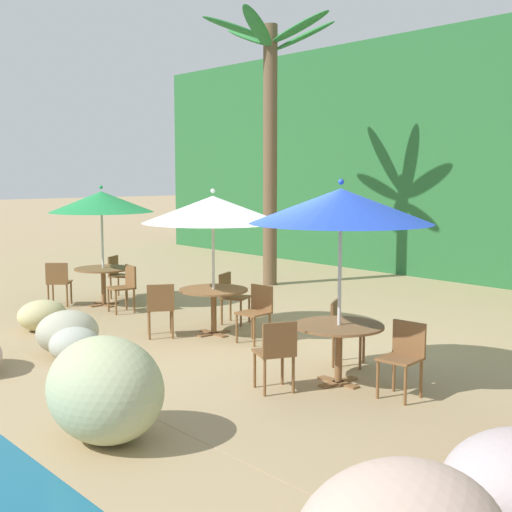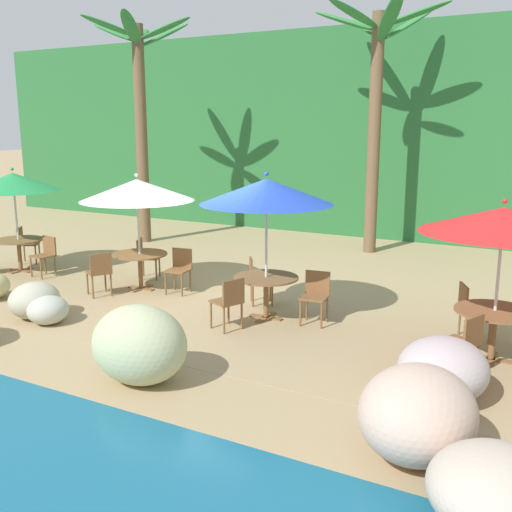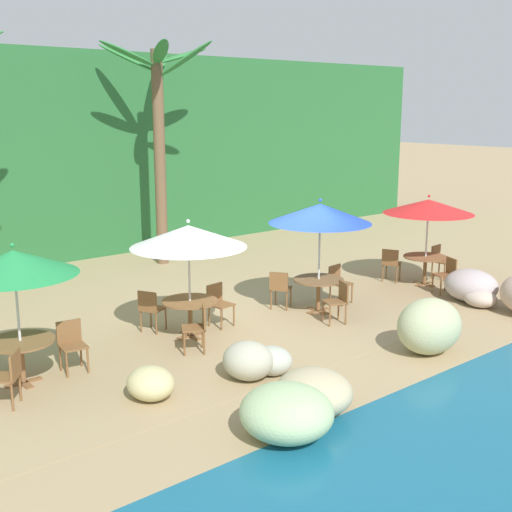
{
  "view_description": "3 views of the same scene",
  "coord_description": "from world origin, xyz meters",
  "px_view_note": "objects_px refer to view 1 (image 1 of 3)",
  "views": [
    {
      "loc": [
        6.85,
        -6.42,
        2.58
      ],
      "look_at": [
        -0.74,
        0.15,
        1.38
      ],
      "focal_mm": 48.75,
      "sensor_mm": 36.0,
      "label": 1
    },
    {
      "loc": [
        5.75,
        -8.87,
        3.26
      ],
      "look_at": [
        0.74,
        0.33,
        0.94
      ],
      "focal_mm": 41.73,
      "sensor_mm": 36.0,
      "label": 2
    },
    {
      "loc": [
        -8.71,
        -10.08,
        4.41
      ],
      "look_at": [
        -0.0,
        0.44,
        1.32
      ],
      "focal_mm": 46.37,
      "sensor_mm": 36.0,
      "label": 3
    }
  ],
  "objects_px": {
    "dining_table_white": "(214,297)",
    "chair_blue_left": "(276,350)",
    "chair_white_left": "(160,306)",
    "chair_white_inland": "(231,294)",
    "chair_blue_seaward": "(404,353)",
    "dining_table_green": "(103,274)",
    "chair_white_seaward": "(257,309)",
    "chair_blue_inland": "(342,328)",
    "umbrella_blue": "(341,206)",
    "dining_table_blue": "(339,335)",
    "umbrella_green": "(101,202)",
    "chair_green_seaward": "(125,285)",
    "umbrella_white": "(213,209)",
    "chair_green_left": "(58,280)",
    "palm_tree_nearest": "(271,107)",
    "chair_green_inland": "(118,273)"
  },
  "relations": [
    {
      "from": "dining_table_white",
      "to": "chair_blue_left",
      "type": "distance_m",
      "value": 3.12
    },
    {
      "from": "dining_table_white",
      "to": "chair_white_left",
      "type": "xyz_separation_m",
      "value": [
        -0.35,
        -0.78,
        -0.1
      ]
    },
    {
      "from": "chair_white_inland",
      "to": "chair_blue_seaward",
      "type": "height_order",
      "value": "same"
    },
    {
      "from": "dining_table_green",
      "to": "chair_white_seaward",
      "type": "xyz_separation_m",
      "value": [
        4.2,
        0.33,
        -0.1
      ]
    },
    {
      "from": "chair_blue_inland",
      "to": "chair_blue_seaward",
      "type": "bearing_deg",
      "value": -18.71
    },
    {
      "from": "umbrella_blue",
      "to": "dining_table_blue",
      "type": "height_order",
      "value": "umbrella_blue"
    },
    {
      "from": "umbrella_green",
      "to": "chair_white_inland",
      "type": "distance_m",
      "value": 3.39
    },
    {
      "from": "umbrella_blue",
      "to": "dining_table_green",
      "type": "bearing_deg",
      "value": 177.27
    },
    {
      "from": "chair_green_seaward",
      "to": "chair_white_left",
      "type": "height_order",
      "value": "same"
    },
    {
      "from": "chair_blue_seaward",
      "to": "chair_green_seaward",
      "type": "bearing_deg",
      "value": 179.11
    },
    {
      "from": "chair_blue_left",
      "to": "chair_white_left",
      "type": "bearing_deg",
      "value": 171.53
    },
    {
      "from": "chair_white_inland",
      "to": "chair_white_left",
      "type": "xyz_separation_m",
      "value": [
        0.11,
        -1.5,
        0.0
      ]
    },
    {
      "from": "umbrella_white",
      "to": "dining_table_white",
      "type": "distance_m",
      "value": 1.4
    },
    {
      "from": "chair_green_seaward",
      "to": "chair_blue_seaward",
      "type": "height_order",
      "value": "same"
    },
    {
      "from": "umbrella_white",
      "to": "chair_blue_left",
      "type": "xyz_separation_m",
      "value": [
        2.85,
        -1.26,
        -1.5
      ]
    },
    {
      "from": "dining_table_blue",
      "to": "umbrella_green",
      "type": "bearing_deg",
      "value": 177.27
    },
    {
      "from": "chair_green_seaward",
      "to": "chair_white_seaward",
      "type": "relative_size",
      "value": 1.0
    },
    {
      "from": "chair_green_left",
      "to": "chair_white_left",
      "type": "relative_size",
      "value": 1.0
    },
    {
      "from": "umbrella_white",
      "to": "dining_table_blue",
      "type": "relative_size",
      "value": 2.12
    },
    {
      "from": "chair_white_seaward",
      "to": "chair_blue_inland",
      "type": "height_order",
      "value": "same"
    },
    {
      "from": "palm_tree_nearest",
      "to": "chair_blue_inland",
      "type": "bearing_deg",
      "value": -33.91
    },
    {
      "from": "chair_green_seaward",
      "to": "chair_blue_left",
      "type": "xyz_separation_m",
      "value": [
        5.37,
        -1.12,
        0.0
      ]
    },
    {
      "from": "dining_table_green",
      "to": "chair_green_inland",
      "type": "bearing_deg",
      "value": 130.94
    },
    {
      "from": "chair_green_left",
      "to": "chair_white_seaward",
      "type": "distance_m",
      "value": 4.77
    },
    {
      "from": "dining_table_white",
      "to": "palm_tree_nearest",
      "type": "height_order",
      "value": "palm_tree_nearest"
    },
    {
      "from": "chair_green_seaward",
      "to": "chair_blue_left",
      "type": "bearing_deg",
      "value": -11.78
    },
    {
      "from": "chair_white_left",
      "to": "chair_blue_left",
      "type": "bearing_deg",
      "value": -8.47
    },
    {
      "from": "chair_green_inland",
      "to": "dining_table_white",
      "type": "distance_m",
      "value": 3.96
    },
    {
      "from": "chair_green_left",
      "to": "umbrella_white",
      "type": "distance_m",
      "value": 4.2
    },
    {
      "from": "umbrella_white",
      "to": "chair_blue_inland",
      "type": "relative_size",
      "value": 2.69
    },
    {
      "from": "umbrella_blue",
      "to": "chair_blue_left",
      "type": "relative_size",
      "value": 2.89
    },
    {
      "from": "umbrella_green",
      "to": "dining_table_white",
      "type": "bearing_deg",
      "value": 2.16
    },
    {
      "from": "dining_table_white",
      "to": "chair_blue_inland",
      "type": "relative_size",
      "value": 1.26
    },
    {
      "from": "chair_green_left",
      "to": "chair_blue_inland",
      "type": "height_order",
      "value": "same"
    },
    {
      "from": "chair_blue_inland",
      "to": "chair_blue_left",
      "type": "relative_size",
      "value": 1.0
    },
    {
      "from": "umbrella_green",
      "to": "chair_blue_left",
      "type": "xyz_separation_m",
      "value": [
        6.22,
        -1.13,
        -1.51
      ]
    },
    {
      "from": "umbrella_green",
      "to": "chair_green_seaward",
      "type": "xyz_separation_m",
      "value": [
        0.85,
        -0.01,
        -1.51
      ]
    },
    {
      "from": "palm_tree_nearest",
      "to": "chair_white_seaward",
      "type": "bearing_deg",
      "value": -44.1
    },
    {
      "from": "chair_green_left",
      "to": "chair_blue_seaward",
      "type": "relative_size",
      "value": 1.0
    },
    {
      "from": "umbrella_white",
      "to": "dining_table_blue",
      "type": "distance_m",
      "value": 3.41
    },
    {
      "from": "chair_green_inland",
      "to": "chair_white_seaward",
      "type": "bearing_deg",
      "value": -3.81
    },
    {
      "from": "chair_green_seaward",
      "to": "chair_blue_seaward",
      "type": "relative_size",
      "value": 1.0
    },
    {
      "from": "umbrella_green",
      "to": "umbrella_white",
      "type": "distance_m",
      "value": 3.37
    },
    {
      "from": "umbrella_blue",
      "to": "chair_blue_seaward",
      "type": "relative_size",
      "value": 2.89
    },
    {
      "from": "chair_green_left",
      "to": "chair_white_inland",
      "type": "xyz_separation_m",
      "value": [
        3.37,
        1.57,
        0.0
      ]
    },
    {
      "from": "umbrella_green",
      "to": "chair_white_seaward",
      "type": "distance_m",
      "value": 4.48
    },
    {
      "from": "chair_blue_seaward",
      "to": "chair_blue_left",
      "type": "distance_m",
      "value": 1.47
    },
    {
      "from": "dining_table_green",
      "to": "umbrella_white",
      "type": "bearing_deg",
      "value": 2.16
    },
    {
      "from": "chair_white_left",
      "to": "chair_blue_left",
      "type": "distance_m",
      "value": 3.24
    },
    {
      "from": "umbrella_white",
      "to": "chair_blue_left",
      "type": "relative_size",
      "value": 2.69
    }
  ]
}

